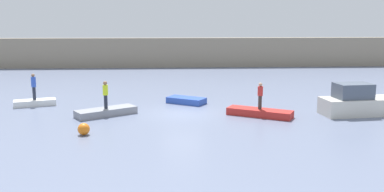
{
  "coord_description": "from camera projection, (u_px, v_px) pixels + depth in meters",
  "views": [
    {
      "loc": [
        -0.8,
        -25.84,
        5.97
      ],
      "look_at": [
        0.69,
        1.39,
        0.87
      ],
      "focal_mm": 39.38,
      "sensor_mm": 36.0,
      "label": 1
    }
  ],
  "objects": [
    {
      "name": "person_red_shirt",
      "position": [
        260.0,
        95.0,
        25.58
      ],
      "size": [
        0.32,
        0.32,
        1.64
      ],
      "color": "#38332D",
      "rests_on": "rowboat_red"
    },
    {
      "name": "rowboat_grey",
      "position": [
        106.0,
        112.0,
        25.99
      ],
      "size": [
        3.8,
        3.02,
        0.45
      ],
      "primitive_type": "cube",
      "rotation": [
        0.0,
        0.0,
        0.56
      ],
      "color": "gray",
      "rests_on": "ground_plane"
    },
    {
      "name": "rowboat_blue",
      "position": [
        186.0,
        100.0,
        29.64
      ],
      "size": [
        2.9,
        2.43,
        0.43
      ],
      "primitive_type": "cube",
      "rotation": [
        0.0,
        0.0,
        -0.55
      ],
      "color": "#2B4CAD",
      "rests_on": "ground_plane"
    },
    {
      "name": "person_blue_shirt",
      "position": [
        34.0,
        85.0,
        28.61
      ],
      "size": [
        0.32,
        0.32,
        1.8
      ],
      "color": "#232838",
      "rests_on": "rowboat_white"
    },
    {
      "name": "person_hiviz_shirt",
      "position": [
        105.0,
        93.0,
        25.77
      ],
      "size": [
        0.32,
        0.32,
        1.7
      ],
      "color": "#232838",
      "rests_on": "rowboat_grey"
    },
    {
      "name": "motorboat",
      "position": [
        363.0,
        103.0,
        26.17
      ],
      "size": [
        5.68,
        2.43,
        1.99
      ],
      "color": "beige",
      "rests_on": "ground_plane"
    },
    {
      "name": "rowboat_red",
      "position": [
        260.0,
        113.0,
        25.79
      ],
      "size": [
        4.01,
        2.92,
        0.45
      ],
      "primitive_type": "cube",
      "rotation": [
        0.0,
        0.0,
        -0.51
      ],
      "color": "red",
      "rests_on": "ground_plane"
    },
    {
      "name": "ground_plane",
      "position": [
        182.0,
        114.0,
        26.51
      ],
      "size": [
        120.0,
        120.0,
        0.0
      ],
      "primitive_type": "plane",
      "color": "slate"
    },
    {
      "name": "mooring_buoy",
      "position": [
        84.0,
        129.0,
        21.65
      ],
      "size": [
        0.62,
        0.62,
        0.62
      ],
      "primitive_type": "sphere",
      "color": "orange",
      "rests_on": "ground_plane"
    },
    {
      "name": "rowboat_white",
      "position": [
        35.0,
        103.0,
        28.83
      ],
      "size": [
        2.91,
        1.82,
        0.43
      ],
      "primitive_type": "cube",
      "rotation": [
        0.0,
        0.0,
        0.32
      ],
      "color": "white",
      "rests_on": "ground_plane"
    },
    {
      "name": "embankment_wall",
      "position": [
        176.0,
        53.0,
        51.1
      ],
      "size": [
        80.0,
        1.2,
        3.55
      ],
      "primitive_type": "cube",
      "color": "gray",
      "rests_on": "ground_plane"
    }
  ]
}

